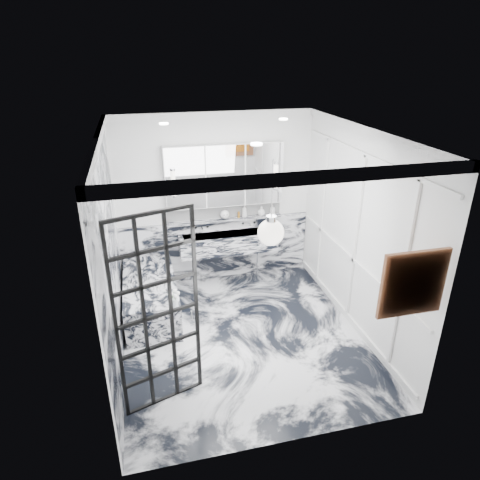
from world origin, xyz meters
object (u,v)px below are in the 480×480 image
object	(u,v)px
trough_sink	(228,242)
bathtub	(151,297)
mirror_cabinet	(225,175)
crittall_door	(158,316)

from	to	relation	value
trough_sink	bathtub	world-z (taller)	trough_sink
trough_sink	mirror_cabinet	xyz separation A→B (m)	(-0.00, 0.17, 1.09)
bathtub	crittall_door	bearing A→B (deg)	-88.31
crittall_door	bathtub	size ratio (longest dim) A/B	1.37
mirror_cabinet	trough_sink	bearing A→B (deg)	-90.00
mirror_cabinet	crittall_door	bearing A→B (deg)	-115.72
crittall_door	mirror_cabinet	distance (m)	3.01
mirror_cabinet	bathtub	bearing A→B (deg)	-147.94
mirror_cabinet	bathtub	distance (m)	2.20
mirror_cabinet	bathtub	xyz separation A→B (m)	(-1.32, -0.83, -1.54)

